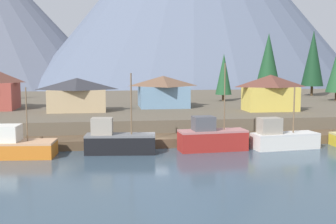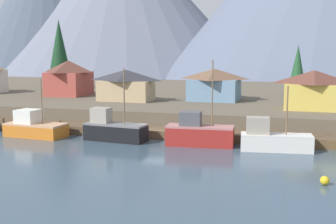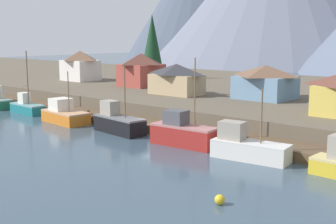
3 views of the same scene
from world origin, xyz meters
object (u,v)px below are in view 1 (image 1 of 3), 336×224
Objects in this scene: house_blue at (163,91)px; fishing_boat_orange at (16,146)px; conifer_near_left at (268,61)px; house_yellow at (270,92)px; house_tan at (77,94)px; fishing_boat_white at (282,138)px; conifer_mid_left at (224,74)px; conifer_back_left at (313,58)px; fishing_boat_black at (118,141)px; fishing_boat_red at (211,138)px.

fishing_boat_orange is at bearing -128.73° from house_blue.
fishing_boat_orange is 56.52m from conifer_near_left.
house_yellow is at bearing 29.60° from fishing_boat_orange.
house_yellow is 26.77m from house_tan.
house_tan is at bearing 136.33° from fishing_boat_white.
fishing_boat_white is at bearing 5.81° from fishing_boat_orange.
conifer_mid_left is (-2.21, 16.19, 2.13)m from house_yellow.
conifer_mid_left is at bearing 36.36° from house_blue.
conifer_back_left is at bearing 28.89° from house_blue.
conifer_near_left reaches higher than fishing_boat_orange.
conifer_mid_left reaches higher than fishing_boat_white.
fishing_boat_black is 9.72m from fishing_boat_red.
house_blue is 14.95m from conifer_mid_left.
house_tan reaches higher than fishing_boat_white.
fishing_boat_orange is 19.65m from fishing_boat_red.
fishing_boat_orange is at bearing 173.58° from fishing_boat_white.
fishing_boat_black is 49.59m from conifer_near_left.
fishing_boat_white is at bearing -64.87° from house_blue.
conifer_near_left is 10.24m from conifer_back_left.
conifer_mid_left is (9.61, 29.96, 5.86)m from fishing_boat_red.
fishing_boat_white is 0.98× the size of house_yellow.
fishing_boat_black reaches higher than house_yellow.
house_tan is (-12.51, -4.57, -0.05)m from house_blue.
conifer_mid_left is at bearing 97.77° from house_yellow.
fishing_boat_red is at bearing 171.71° from fishing_boat_white.
house_tan is 0.61× the size of conifer_back_left.
fishing_boat_red is (19.64, 0.43, 0.21)m from fishing_boat_orange.
conifer_back_left reaches higher than house_yellow.
house_blue reaches higher than fishing_boat_white.
conifer_near_left is at bearing 69.52° from house_yellow.
fishing_boat_white is at bearing 5.82° from fishing_boat_black.
house_blue reaches higher than fishing_boat_orange.
conifer_near_left reaches higher than fishing_boat_white.
fishing_boat_white is 0.55× the size of conifer_back_left.
conifer_near_left reaches higher than fishing_boat_black.
conifer_back_left reaches higher than conifer_mid_left.
fishing_boat_white is at bearing -106.27° from house_yellow.
conifer_near_left is at bearing -171.40° from conifer_back_left.
fishing_boat_red is 1.20× the size of house_blue.
fishing_boat_white is at bearing -36.73° from house_tan.
fishing_boat_white is 0.90× the size of house_tan.
house_yellow is (31.46, 14.21, 3.95)m from fishing_boat_orange.
conifer_back_left is (33.28, 18.36, 5.20)m from house_blue.
conifer_back_left reaches higher than house_blue.
house_yellow is 16.47m from conifer_mid_left.
conifer_mid_left is (24.40, 13.32, 2.34)m from house_tan.
conifer_near_left is (13.14, 38.22, 8.48)m from fishing_boat_white.
house_tan is 41.87m from conifer_near_left.
fishing_boat_red reaches higher than fishing_boat_white.
house_tan is at bearing -151.37° from conifer_mid_left.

